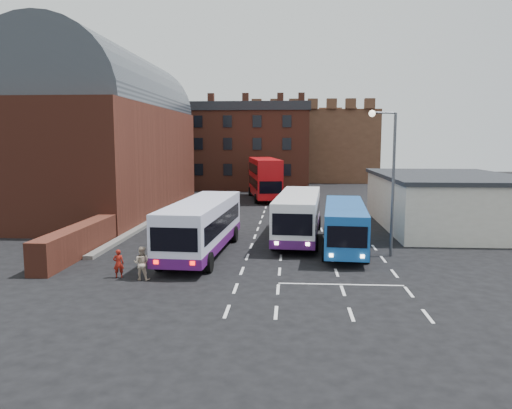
# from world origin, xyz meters

# --- Properties ---
(ground) EXTENTS (180.00, 180.00, 0.00)m
(ground) POSITION_xyz_m (0.00, 0.00, 0.00)
(ground) COLOR black
(railway_station) EXTENTS (12.00, 28.00, 16.00)m
(railway_station) POSITION_xyz_m (-15.50, 21.00, 7.64)
(railway_station) COLOR #602B1E
(railway_station) RESTS_ON ground
(forecourt_wall) EXTENTS (1.20, 10.00, 1.80)m
(forecourt_wall) POSITION_xyz_m (-10.20, 2.00, 0.90)
(forecourt_wall) COLOR #602B1E
(forecourt_wall) RESTS_ON ground
(cream_building) EXTENTS (10.40, 16.40, 4.25)m
(cream_building) POSITION_xyz_m (15.00, 14.00, 2.16)
(cream_building) COLOR beige
(cream_building) RESTS_ON ground
(brick_terrace) EXTENTS (22.00, 10.00, 11.00)m
(brick_terrace) POSITION_xyz_m (-6.00, 46.00, 5.50)
(brick_terrace) COLOR brown
(brick_terrace) RESTS_ON ground
(castle_keep) EXTENTS (22.00, 22.00, 12.00)m
(castle_keep) POSITION_xyz_m (6.00, 66.00, 6.00)
(castle_keep) COLOR brown
(castle_keep) RESTS_ON ground
(bus_white_outbound) EXTENTS (3.54, 12.12, 3.27)m
(bus_white_outbound) POSITION_xyz_m (-2.82, 3.09, 1.93)
(bus_white_outbound) COLOR white
(bus_white_outbound) RESTS_ON ground
(bus_white_inbound) EXTENTS (3.66, 11.96, 3.21)m
(bus_white_inbound) POSITION_xyz_m (3.12, 8.07, 1.90)
(bus_white_inbound) COLOR white
(bus_white_inbound) RESTS_ON ground
(bus_blue) EXTENTS (3.34, 10.76, 2.89)m
(bus_blue) POSITION_xyz_m (6.00, 4.92, 1.71)
(bus_blue) COLOR #1651A3
(bus_blue) RESTS_ON ground
(bus_red_double) EXTENTS (4.66, 12.35, 4.83)m
(bus_red_double) POSITION_xyz_m (-0.53, 32.12, 2.56)
(bus_red_double) COLOR #BD0B0F
(bus_red_double) RESTS_ON ground
(street_lamp) EXTENTS (1.70, 0.72, 8.64)m
(street_lamp) POSITION_xyz_m (8.31, 3.18, 5.21)
(street_lamp) COLOR #4B4D53
(street_lamp) RESTS_ON ground
(pedestrian_red) EXTENTS (0.60, 0.47, 1.46)m
(pedestrian_red) POSITION_xyz_m (-6.11, -2.53, 0.73)
(pedestrian_red) COLOR maroon
(pedestrian_red) RESTS_ON ground
(pedestrian_beige) EXTENTS (0.88, 0.72, 1.70)m
(pedestrian_beige) POSITION_xyz_m (-4.80, -2.85, 0.85)
(pedestrian_beige) COLOR #C2AB94
(pedestrian_beige) RESTS_ON ground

